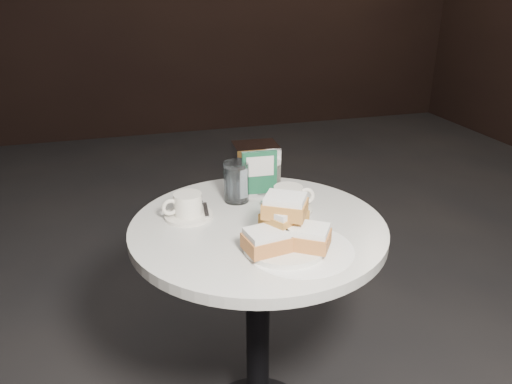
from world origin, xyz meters
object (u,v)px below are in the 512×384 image
object	(u,v)px
water_glass_right	(245,177)
coffee_cup_right	(288,200)
cafe_table	(258,285)
napkin_dispenser	(256,168)
coffee_cup_left	(188,207)
beignet_plate	(286,231)
water_glass_left	(236,182)

from	to	relation	value
water_glass_right	coffee_cup_right	bearing A→B (deg)	-58.97
cafe_table	napkin_dispenser	distance (m)	0.35
water_glass_right	coffee_cup_left	bearing A→B (deg)	-150.17
cafe_table	coffee_cup_left	bearing A→B (deg)	152.25
coffee_cup_right	napkin_dispenser	xyz separation A→B (m)	(-0.05, 0.16, 0.05)
water_glass_right	napkin_dispenser	bearing A→B (deg)	14.83
beignet_plate	napkin_dispenser	distance (m)	0.37
coffee_cup_left	napkin_dispenser	world-z (taller)	napkin_dispenser
cafe_table	water_glass_right	bearing A→B (deg)	85.09
beignet_plate	coffee_cup_right	distance (m)	0.22
cafe_table	water_glass_left	distance (m)	0.31
napkin_dispenser	coffee_cup_left	bearing A→B (deg)	-148.97
coffee_cup_left	water_glass_left	world-z (taller)	water_glass_left
water_glass_left	napkin_dispenser	size ratio (longest dim) A/B	0.79
water_glass_left	water_glass_right	xyz separation A→B (m)	(0.04, 0.04, -0.00)
beignet_plate	coffee_cup_right	world-z (taller)	beignet_plate
water_glass_left	napkin_dispenser	distance (m)	0.09
napkin_dispenser	beignet_plate	bearing A→B (deg)	-91.31
water_glass_right	cafe_table	bearing A→B (deg)	-94.91
coffee_cup_right	napkin_dispenser	bearing A→B (deg)	114.89
coffee_cup_left	water_glass_left	bearing A→B (deg)	15.62
cafe_table	coffee_cup_left	world-z (taller)	coffee_cup_left
coffee_cup_right	water_glass_left	bearing A→B (deg)	146.02
water_glass_left	water_glass_right	bearing A→B (deg)	47.65
coffee_cup_left	napkin_dispenser	size ratio (longest dim) A/B	1.00
water_glass_right	napkin_dispenser	size ratio (longest dim) A/B	0.75
water_glass_left	napkin_dispenser	bearing A→B (deg)	33.82
beignet_plate	water_glass_right	bearing A→B (deg)	91.27
beignet_plate	water_glass_right	xyz separation A→B (m)	(-0.01, 0.36, 0.01)
beignet_plate	water_glass_right	size ratio (longest dim) A/B	2.03
cafe_table	napkin_dispenser	size ratio (longest dim) A/B	4.82
cafe_table	beignet_plate	bearing A→B (deg)	-80.38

